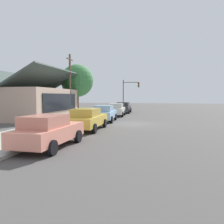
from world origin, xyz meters
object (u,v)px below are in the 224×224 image
(car_skyblue, at_px, (104,113))
(fire_hydrant_red, at_px, (70,122))
(traffic_light_main, at_px, (129,90))
(shade_tree, at_px, (77,81))
(car_mustard, at_px, (88,119))
(car_ivory, at_px, (116,110))
(car_charcoal, at_px, (124,107))
(utility_pole_wooden, at_px, (70,84))
(car_coral, at_px, (49,131))

(car_skyblue, bearing_deg, fire_hydrant_red, 162.66)
(fire_hydrant_red, bearing_deg, traffic_light_main, -4.26)
(car_skyblue, distance_m, traffic_light_main, 17.08)
(car_skyblue, distance_m, shade_tree, 11.11)
(car_skyblue, xyz_separation_m, fire_hydrant_red, (-5.43, 1.38, -0.32))
(car_mustard, bearing_deg, fire_hydrant_red, 83.08)
(car_ivory, distance_m, shade_tree, 7.49)
(shade_tree, distance_m, fire_hydrant_red, 15.30)
(car_mustard, relative_size, car_charcoal, 1.04)
(car_charcoal, xyz_separation_m, shade_tree, (-2.97, 6.08, 3.77))
(utility_pole_wooden, bearing_deg, shade_tree, 8.42)
(traffic_light_main, bearing_deg, shade_tree, 142.97)
(car_ivory, bearing_deg, fire_hydrant_red, 169.73)
(car_skyblue, relative_size, shade_tree, 0.66)
(car_mustard, height_order, utility_pole_wooden, utility_pole_wooden)
(car_skyblue, distance_m, car_ivory, 6.16)
(traffic_light_main, relative_size, fire_hydrant_red, 7.32)
(car_ivory, relative_size, utility_pole_wooden, 0.62)
(shade_tree, xyz_separation_m, fire_hydrant_red, (-14.01, -4.59, -4.09))
(fire_hydrant_red, bearing_deg, car_skyblue, -14.28)
(car_coral, height_order, shade_tree, shade_tree)
(car_coral, height_order, car_skyblue, same)
(car_skyblue, distance_m, fire_hydrant_red, 5.61)
(car_coral, xyz_separation_m, traffic_light_main, (28.33, -0.24, 2.68))
(utility_pole_wooden, distance_m, fire_hydrant_red, 11.33)
(car_coral, relative_size, traffic_light_main, 0.88)
(car_ivory, xyz_separation_m, car_charcoal, (5.39, -0.08, 0.00))
(car_ivory, distance_m, fire_hydrant_red, 11.68)
(car_ivory, bearing_deg, car_coral, 176.69)
(traffic_light_main, distance_m, utility_pole_wooden, 13.52)
(car_mustard, xyz_separation_m, traffic_light_main, (22.46, -0.18, 2.67))
(car_skyblue, relative_size, car_charcoal, 0.98)
(car_charcoal, bearing_deg, car_ivory, 177.21)
(car_skyblue, xyz_separation_m, shade_tree, (8.58, 5.97, 3.77))
(car_charcoal, bearing_deg, car_skyblue, 177.54)
(car_coral, height_order, car_charcoal, same)
(traffic_light_main, height_order, utility_pole_wooden, utility_pole_wooden)
(utility_pole_wooden, bearing_deg, car_charcoal, -38.30)
(car_skyblue, relative_size, car_ivory, 0.98)
(car_skyblue, height_order, shade_tree, shade_tree)
(car_skyblue, height_order, car_ivory, same)
(car_ivory, xyz_separation_m, traffic_light_main, (10.70, -0.25, 2.68))
(car_charcoal, relative_size, traffic_light_main, 0.89)
(traffic_light_main, xyz_separation_m, utility_pole_wooden, (-12.27, 5.66, 0.44))
(car_mustard, relative_size, utility_pole_wooden, 0.65)
(traffic_light_main, relative_size, utility_pole_wooden, 0.69)
(car_coral, height_order, utility_pole_wooden, utility_pole_wooden)
(shade_tree, xyz_separation_m, utility_pole_wooden, (-3.98, -0.59, -0.66))
(car_mustard, distance_m, car_skyblue, 5.60)
(car_coral, height_order, car_mustard, same)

